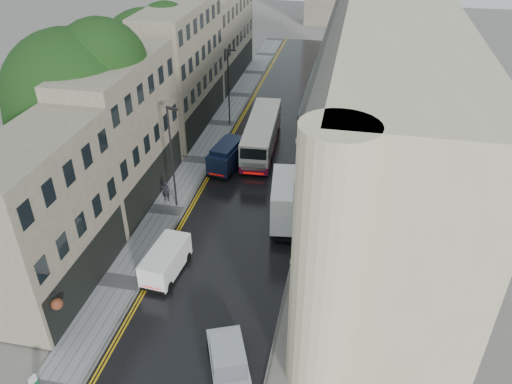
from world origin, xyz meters
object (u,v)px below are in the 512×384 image
at_px(tree_near, 76,117).
at_px(white_lorry, 272,210).
at_px(navy_van, 210,162).
at_px(cream_bus, 244,149).
at_px(lamp_post_far, 229,88).
at_px(white_van, 143,273).
at_px(lamp_post_near, 172,159).
at_px(estate_sign, 33,383).
at_px(pedestrian, 166,191).
at_px(tree_far, 148,71).

distance_m(tree_near, white_lorry, 16.02).
bearing_deg(navy_van, cream_bus, 54.64).
bearing_deg(lamp_post_far, white_van, -89.47).
relative_size(white_van, lamp_post_far, 0.54).
bearing_deg(white_lorry, lamp_post_near, 160.23).
xyz_separation_m(lamp_post_near, estate_sign, (-1.42, -17.34, -3.67)).
distance_m(white_van, lamp_post_far, 24.96).
bearing_deg(white_lorry, navy_van, 125.96).
distance_m(cream_bus, estate_sign, 25.74).
relative_size(navy_van, estate_sign, 5.43).
bearing_deg(white_van, pedestrian, 106.79).
bearing_deg(estate_sign, white_lorry, 69.09).
bearing_deg(cream_bus, pedestrian, -126.01).
xyz_separation_m(cream_bus, white_van, (-2.69, -16.85, -0.54)).
height_order(white_lorry, pedestrian, white_lorry).
bearing_deg(tree_near, tree_far, 88.68).
relative_size(tree_near, navy_van, 2.81).
relative_size(cream_bus, white_lorry, 1.56).
relative_size(lamp_post_near, lamp_post_far, 1.06).
distance_m(white_van, pedestrian, 9.69).
distance_m(tree_near, cream_bus, 14.48).
xyz_separation_m(tree_near, pedestrian, (6.19, 0.48, -5.94)).
distance_m(tree_near, lamp_post_far, 17.70).
relative_size(cream_bus, white_van, 2.59).
bearing_deg(white_van, tree_far, 114.55).
xyz_separation_m(tree_far, estate_sign, (5.46, -30.36, -5.65)).
bearing_deg(tree_far, white_lorry, -45.01).
distance_m(tree_near, pedestrian, 8.59).
bearing_deg(white_van, lamp_post_far, 96.40).
height_order(white_lorry, lamp_post_near, lamp_post_near).
height_order(lamp_post_near, estate_sign, lamp_post_near).
height_order(white_lorry, lamp_post_far, lamp_post_far).
bearing_deg(cream_bus, tree_near, -147.68).
bearing_deg(cream_bus, lamp_post_near, -118.67).
distance_m(pedestrian, lamp_post_near, 3.42).
bearing_deg(tree_far, estate_sign, -79.80).
xyz_separation_m(pedestrian, estate_sign, (-0.42, -17.84, -0.43)).
xyz_separation_m(tree_far, lamp_post_far, (7.21, 2.76, -2.20)).
relative_size(white_lorry, navy_van, 1.43).
bearing_deg(estate_sign, pedestrian, 98.67).
distance_m(white_lorry, navy_van, 9.78).
bearing_deg(cream_bus, white_van, -102.53).
bearing_deg(navy_van, white_van, -81.81).
distance_m(tree_near, white_van, 13.56).
distance_m(tree_far, estate_sign, 31.36).
height_order(cream_bus, estate_sign, cream_bus).
bearing_deg(lamp_post_near, cream_bus, 82.29).
xyz_separation_m(tree_near, white_van, (8.20, -9.00, -5.96)).
height_order(lamp_post_near, lamp_post_far, lamp_post_near).
distance_m(white_van, navy_van, 14.35).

